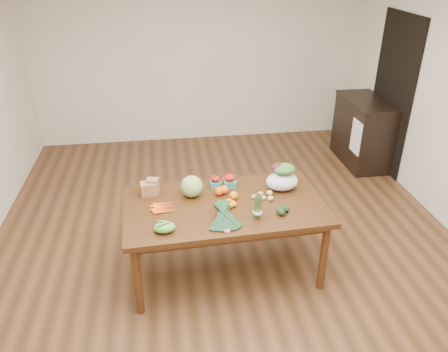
{
  "coord_description": "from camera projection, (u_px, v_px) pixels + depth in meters",
  "views": [
    {
      "loc": [
        -0.58,
        -3.7,
        2.83
      ],
      "look_at": [
        -0.04,
        0.0,
        0.84
      ],
      "focal_mm": 35.0,
      "sensor_mm": 36.0,
      "label": 1
    }
  ],
  "objects": [
    {
      "name": "floor",
      "position": [
        227.0,
        246.0,
        4.64
      ],
      "size": [
        6.0,
        6.0,
        0.0
      ],
      "primitive_type": "plane",
      "color": "brown",
      "rests_on": "ground"
    },
    {
      "name": "room_walls",
      "position": [
        228.0,
        127.0,
        4.0
      ],
      "size": [
        5.02,
        6.02,
        2.7
      ],
      "color": "silver",
      "rests_on": "floor"
    },
    {
      "name": "dining_table",
      "position": [
        225.0,
        238.0,
        4.13
      ],
      "size": [
        1.85,
        1.08,
        0.75
      ],
      "primitive_type": "cube",
      "rotation": [
        0.0,
        0.0,
        0.05
      ],
      "color": "#41260F",
      "rests_on": "floor"
    },
    {
      "name": "doorway_dark",
      "position": [
        392.0,
        95.0,
        5.86
      ],
      "size": [
        0.02,
        1.0,
        2.1
      ],
      "primitive_type": "cube",
      "color": "black",
      "rests_on": "floor"
    },
    {
      "name": "cabinet",
      "position": [
        362.0,
        132.0,
        6.23
      ],
      "size": [
        0.52,
        1.02,
        0.94
      ],
      "primitive_type": "cube",
      "color": "black",
      "rests_on": "floor"
    },
    {
      "name": "dish_towel",
      "position": [
        356.0,
        137.0,
        5.85
      ],
      "size": [
        0.02,
        0.28,
        0.45
      ],
      "primitive_type": "cube",
      "color": "white",
      "rests_on": "cabinet"
    },
    {
      "name": "paper_bag",
      "position": [
        149.0,
        187.0,
        4.08
      ],
      "size": [
        0.22,
        0.19,
        0.15
      ],
      "primitive_type": null,
      "rotation": [
        0.0,
        0.0,
        0.05
      ],
      "color": "#9A6645",
      "rests_on": "dining_table"
    },
    {
      "name": "cabbage",
      "position": [
        192.0,
        186.0,
        4.04
      ],
      "size": [
        0.2,
        0.2,
        0.2
      ],
      "primitive_type": "sphere",
      "color": "#96BC6C",
      "rests_on": "dining_table"
    },
    {
      "name": "strawberry_basket_a",
      "position": [
        215.0,
        183.0,
        4.22
      ],
      "size": [
        0.11,
        0.11,
        0.09
      ],
      "primitive_type": null,
      "rotation": [
        0.0,
        0.0,
        0.05
      ],
      "color": "#B30B11",
      "rests_on": "dining_table"
    },
    {
      "name": "strawberry_basket_b",
      "position": [
        230.0,
        182.0,
        4.22
      ],
      "size": [
        0.12,
        0.12,
        0.11
      ],
      "primitive_type": null,
      "rotation": [
        0.0,
        0.0,
        0.05
      ],
      "color": "red",
      "rests_on": "dining_table"
    },
    {
      "name": "orange_a",
      "position": [
        219.0,
        191.0,
        4.08
      ],
      "size": [
        0.09,
        0.09,
        0.09
      ],
      "primitive_type": "sphere",
      "color": "#E2500D",
      "rests_on": "dining_table"
    },
    {
      "name": "orange_b",
      "position": [
        224.0,
        190.0,
        4.11
      ],
      "size": [
        0.08,
        0.08,
        0.08
      ],
      "primitive_type": "sphere",
      "color": "#E2580D",
      "rests_on": "dining_table"
    },
    {
      "name": "orange_c",
      "position": [
        234.0,
        195.0,
        4.02
      ],
      "size": [
        0.08,
        0.08,
        0.08
      ],
      "primitive_type": "sphere",
      "color": "orange",
      "rests_on": "dining_table"
    },
    {
      "name": "mandarin_cluster",
      "position": [
        229.0,
        202.0,
        3.9
      ],
      "size": [
        0.19,
        0.19,
        0.08
      ],
      "primitive_type": null,
      "rotation": [
        0.0,
        0.0,
        0.05
      ],
      "color": "orange",
      "rests_on": "dining_table"
    },
    {
      "name": "carrots",
      "position": [
        164.0,
        208.0,
        3.88
      ],
      "size": [
        0.23,
        0.2,
        0.03
      ],
      "primitive_type": null,
      "rotation": [
        0.0,
        0.0,
        0.05
      ],
      "color": "#FF5A15",
      "rests_on": "dining_table"
    },
    {
      "name": "snap_pea_bag",
      "position": [
        164.0,
        227.0,
        3.56
      ],
      "size": [
        0.18,
        0.14,
        0.08
      ],
      "primitive_type": "ellipsoid",
      "color": "#5AB23C",
      "rests_on": "dining_table"
    },
    {
      "name": "kale_bunch",
      "position": [
        225.0,
        217.0,
        3.62
      ],
      "size": [
        0.34,
        0.41,
        0.16
      ],
      "primitive_type": null,
      "rotation": [
        0.0,
        0.0,
        0.05
      ],
      "color": "black",
      "rests_on": "dining_table"
    },
    {
      "name": "asparagus_bundle",
      "position": [
        258.0,
        206.0,
        3.69
      ],
      "size": [
        0.09,
        0.12,
        0.26
      ],
      "primitive_type": null,
      "rotation": [
        0.15,
        0.0,
        0.05
      ],
      "color": "#456F33",
      "rests_on": "dining_table"
    },
    {
      "name": "potato_a",
      "position": [
        254.0,
        197.0,
        4.03
      ],
      "size": [
        0.05,
        0.04,
        0.04
      ],
      "primitive_type": "ellipsoid",
      "color": "#D7B17C",
      "rests_on": "dining_table"
    },
    {
      "name": "potato_b",
      "position": [
        264.0,
        198.0,
        4.02
      ],
      "size": [
        0.04,
        0.04,
        0.04
      ],
      "primitive_type": "ellipsoid",
      "color": "#D4C07A",
      "rests_on": "dining_table"
    },
    {
      "name": "potato_c",
      "position": [
        269.0,
        193.0,
        4.09
      ],
      "size": [
        0.06,
        0.05,
        0.05
      ],
      "primitive_type": "ellipsoid",
      "color": "#DBC47E",
      "rests_on": "dining_table"
    },
    {
      "name": "potato_d",
      "position": [
        261.0,
        194.0,
        4.08
      ],
      "size": [
        0.05,
        0.04,
        0.04
      ],
      "primitive_type": "ellipsoid",
      "color": "#D2BE79",
      "rests_on": "dining_table"
    },
    {
      "name": "potato_e",
      "position": [
        271.0,
        198.0,
        4.0
      ],
      "size": [
        0.06,
        0.05,
        0.05
      ],
      "primitive_type": "ellipsoid",
      "color": "#CABC75",
      "rests_on": "dining_table"
    },
    {
      "name": "avocado_a",
      "position": [
        281.0,
        211.0,
        3.79
      ],
      "size": [
        0.1,
        0.12,
        0.07
      ],
      "primitive_type": "ellipsoid",
      "rotation": [
        0.0,
        0.0,
        0.3
      ],
      "color": "black",
      "rests_on": "dining_table"
    },
    {
      "name": "avocado_b",
      "position": [
        285.0,
        208.0,
        3.84
      ],
      "size": [
        0.09,
        0.11,
        0.06
      ],
      "primitive_type": "ellipsoid",
      "rotation": [
        0.0,
        0.0,
        0.3
      ],
      "color": "black",
      "rests_on": "dining_table"
    },
    {
      "name": "salad_bag",
      "position": [
        282.0,
        178.0,
        4.14
      ],
      "size": [
        0.32,
        0.25,
        0.24
      ],
      "primitive_type": null,
      "rotation": [
        0.0,
        0.0,
        0.05
      ],
      "color": "white",
      "rests_on": "dining_table"
    }
  ]
}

